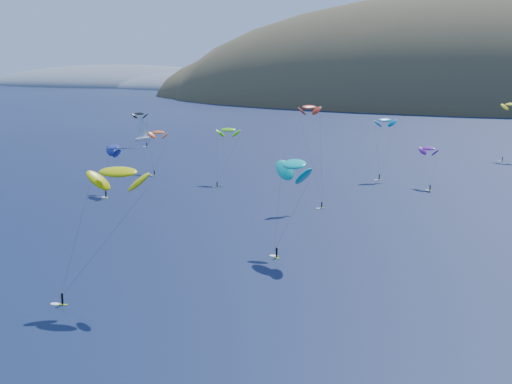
{
  "coord_description": "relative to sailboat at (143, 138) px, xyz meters",
  "views": [
    {
      "loc": [
        69.89,
        -66.05,
        39.67
      ],
      "look_at": [
        8.22,
        80.0,
        9.0
      ],
      "focal_mm": 50.0,
      "sensor_mm": 36.0,
      "label": 1
    }
  ],
  "objects": [
    {
      "name": "kitesurfer_9",
      "position": [
        119.56,
        -109.31,
        24.94
      ],
      "size": [
        9.13,
        8.71,
        27.9
      ],
      "rotation": [
        0.0,
        0.0,
        0.93
      ],
      "color": "#A5CB16",
      "rests_on": "ground"
    },
    {
      "name": "kitesurfer_2",
      "position": [
        115.2,
        -192.77,
        19.97
      ],
      "size": [
        12.61,
        11.22,
        23.8
      ],
      "rotation": [
        0.0,
        0.0,
        0.18
      ],
      "color": "#A5CB16",
      "rests_on": "ground"
    },
    {
      "name": "kitesurfer_1",
      "position": [
        54.95,
        -78.53,
        12.54
      ],
      "size": [
        7.38,
        9.78,
        15.61
      ],
      "rotation": [
        0.0,
        0.0,
        0.01
      ],
      "color": "#A5CB16",
      "rests_on": "ground"
    },
    {
      "name": "kitesurfer_5",
      "position": [
        132.39,
        -156.52,
        17.17
      ],
      "size": [
        12.45,
        12.11,
        21.48
      ],
      "rotation": [
        0.0,
        0.0,
        -0.75
      ],
      "color": "#A5CB16",
      "rests_on": "ground"
    },
    {
      "name": "kitesurfer_10",
      "position": [
        62.28,
        -116.17,
        12.24
      ],
      "size": [
        9.71,
        13.92,
        15.8
      ],
      "rotation": [
        0.0,
        0.0,
        -0.71
      ],
      "color": "#A5CB16",
      "rests_on": "ground"
    },
    {
      "name": "kitesurfer_12",
      "position": [
        11.42,
        -20.58,
        13.16
      ],
      "size": [
        8.98,
        4.97,
        16.15
      ],
      "rotation": [
        0.0,
        0.0,
        0.27
      ],
      "color": "#A5CB16",
      "rests_on": "ground"
    },
    {
      "name": "kitesurfer_11",
      "position": [
        163.76,
        0.83,
        19.93
      ],
      "size": [
        8.44,
        11.86,
        23.09
      ],
      "rotation": [
        0.0,
        0.0,
        -0.35
      ],
      "color": "#A5CB16",
      "rests_on": "ground"
    },
    {
      "name": "headland",
      "position": [
        -335.11,
        527.28,
        -4.33
      ],
      "size": [
        460.0,
        250.0,
        60.0
      ],
      "color": "slate",
      "rests_on": "ground"
    },
    {
      "name": "sailboat",
      "position": [
        0.0,
        0.0,
        0.0
      ],
      "size": [
        10.03,
        8.69,
        12.06
      ],
      "rotation": [
        0.0,
        0.0,
        -0.23
      ],
      "color": "white",
      "rests_on": "ground"
    },
    {
      "name": "kitesurfer_3",
      "position": [
        84.75,
        -85.72,
        15.31
      ],
      "size": [
        8.04,
        14.66,
        18.36
      ],
      "rotation": [
        0.0,
        0.0,
        0.38
      ],
      "color": "#A5CB16",
      "rests_on": "ground"
    },
    {
      "name": "kitesurfer_4",
      "position": [
        128.93,
        -60.46,
        17.86
      ],
      "size": [
        7.95,
        9.35,
        21.0
      ],
      "rotation": [
        0.0,
        0.0,
        0.74
      ],
      "color": "#A5CB16",
      "rests_on": "ground"
    },
    {
      "name": "kitesurfer_6",
      "position": [
        144.95,
        -70.67,
        10.62
      ],
      "size": [
        7.56,
        11.13,
        13.55
      ],
      "rotation": [
        0.0,
        0.0,
        -0.51
      ],
      "color": "#A5CB16",
      "rests_on": "ground"
    }
  ]
}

